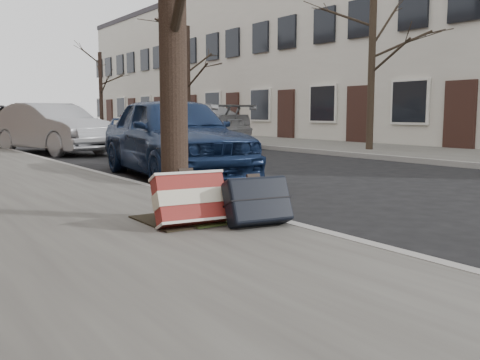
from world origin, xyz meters
TOP-DOWN VIEW (x-y plane):
  - ground at (0.00, 0.00)m, footprint 120.00×120.00m
  - far_sidewalk at (7.80, 15.00)m, footprint 4.00×70.00m
  - house_far at (13.15, 16.00)m, footprint 6.70×40.00m
  - dirt_patch at (-2.00, 1.20)m, footprint 0.85×0.85m
  - suitcase_red at (-2.12, 0.90)m, footprint 0.69×0.43m
  - suitcase_navy at (-1.60, 0.57)m, footprint 0.65×0.44m
  - car_near_front at (0.01, 5.32)m, footprint 2.29×4.54m
  - car_near_mid at (-0.25, 12.23)m, footprint 2.68×4.59m
  - car_far_front at (4.69, 13.29)m, footprint 2.99×5.35m
  - car_far_back at (4.90, 17.41)m, footprint 2.99×4.85m
  - tree_far_a at (7.20, 7.14)m, footprint 0.20×0.20m
  - tree_far_b at (7.20, 17.75)m, footprint 0.24×0.24m
  - tree_far_c at (7.20, 28.67)m, footprint 0.23×0.23m

SIDE VIEW (x-z plane):
  - ground at x=0.00m, z-range 0.00..0.00m
  - far_sidewalk at x=7.80m, z-range 0.00..0.12m
  - dirt_patch at x=-2.00m, z-range 0.12..0.14m
  - suitcase_navy at x=-1.60m, z-range 0.12..0.60m
  - suitcase_red at x=-2.12m, z-range 0.12..0.62m
  - car_near_mid at x=-0.25m, z-range 0.00..1.43m
  - car_far_front at x=4.69m, z-range 0.00..1.46m
  - car_near_front at x=0.01m, z-range 0.00..1.48m
  - car_far_back at x=4.90m, z-range 0.00..1.54m
  - tree_far_c at x=7.20m, z-range 0.12..4.79m
  - tree_far_b at x=7.20m, z-range 0.12..4.92m
  - tree_far_a at x=7.20m, z-range 0.12..5.36m
  - house_far at x=13.15m, z-range 0.00..7.20m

